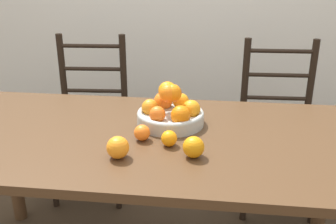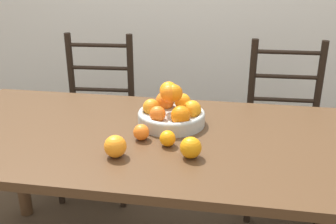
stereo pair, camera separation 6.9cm
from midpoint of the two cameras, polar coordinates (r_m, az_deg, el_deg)
dining_table at (r=1.62m, az=-4.00°, el=-6.19°), size 1.79×0.86×0.73m
fruit_bowl at (r=1.65m, az=-0.81°, el=0.10°), size 0.28×0.28×0.18m
orange_loose_0 at (r=1.40m, az=-8.70°, el=-5.12°), size 0.08×0.08×0.08m
orange_loose_1 at (r=1.39m, az=2.31°, el=-5.12°), size 0.08×0.08×0.08m
orange_loose_2 at (r=1.52m, az=-5.08°, el=-3.02°), size 0.06×0.06×0.06m
orange_loose_3 at (r=1.47m, az=-1.18°, el=-3.86°), size 0.06×0.06×0.06m
chair_left at (r=2.44m, az=-11.94°, el=-1.18°), size 0.45×0.43×0.96m
chair_right at (r=2.34m, az=14.83°, el=-2.46°), size 0.44×0.42×0.96m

